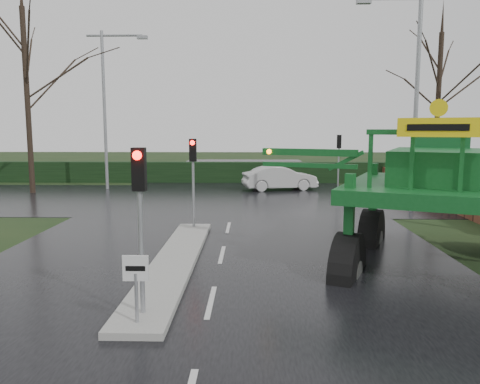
{
  "coord_description": "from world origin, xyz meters",
  "views": [
    {
      "loc": [
        0.9,
        -10.08,
        3.88
      ],
      "look_at": [
        0.56,
        3.88,
        2.0
      ],
      "focal_mm": 35.0,
      "sensor_mm": 36.0,
      "label": 1
    }
  ],
  "objects_px": {
    "traffic_signal_mid": "(193,164)",
    "traffic_signal_far": "(339,150)",
    "crop_sprayer": "(353,174)",
    "traffic_signal_near": "(140,195)",
    "street_light_left_far": "(109,96)",
    "keep_left_sign": "(136,278)",
    "street_light_right": "(410,83)",
    "white_sedan": "(280,190)"
  },
  "relations": [
    {
      "from": "traffic_signal_near",
      "to": "street_light_left_far",
      "type": "bearing_deg",
      "value": 108.17
    },
    {
      "from": "keep_left_sign",
      "to": "traffic_signal_far",
      "type": "xyz_separation_m",
      "value": [
        7.8,
        21.51,
        1.53
      ]
    },
    {
      "from": "crop_sprayer",
      "to": "white_sedan",
      "type": "relative_size",
      "value": 2.03
    },
    {
      "from": "traffic_signal_far",
      "to": "white_sedan",
      "type": "bearing_deg",
      "value": 4.33
    },
    {
      "from": "traffic_signal_near",
      "to": "traffic_signal_mid",
      "type": "relative_size",
      "value": 1.0
    },
    {
      "from": "keep_left_sign",
      "to": "crop_sprayer",
      "type": "bearing_deg",
      "value": 38.48
    },
    {
      "from": "traffic_signal_mid",
      "to": "crop_sprayer",
      "type": "height_order",
      "value": "crop_sprayer"
    },
    {
      "from": "street_light_right",
      "to": "street_light_left_far",
      "type": "relative_size",
      "value": 1.0
    },
    {
      "from": "traffic_signal_near",
      "to": "crop_sprayer",
      "type": "relative_size",
      "value": 0.37
    },
    {
      "from": "traffic_signal_near",
      "to": "traffic_signal_far",
      "type": "distance_m",
      "value": 22.42
    },
    {
      "from": "traffic_signal_far",
      "to": "street_light_right",
      "type": "xyz_separation_m",
      "value": [
        1.69,
        -8.01,
        3.4
      ]
    },
    {
      "from": "street_light_left_far",
      "to": "street_light_right",
      "type": "bearing_deg",
      "value": -26.02
    },
    {
      "from": "traffic_signal_mid",
      "to": "street_light_left_far",
      "type": "distance_m",
      "value": 14.68
    },
    {
      "from": "crop_sprayer",
      "to": "traffic_signal_near",
      "type": "bearing_deg",
      "value": -122.29
    },
    {
      "from": "keep_left_sign",
      "to": "street_light_right",
      "type": "bearing_deg",
      "value": 54.88
    },
    {
      "from": "keep_left_sign",
      "to": "street_light_left_far",
      "type": "bearing_deg",
      "value": 107.78
    },
    {
      "from": "traffic_signal_mid",
      "to": "white_sedan",
      "type": "bearing_deg",
      "value": 71.75
    },
    {
      "from": "traffic_signal_near",
      "to": "white_sedan",
      "type": "xyz_separation_m",
      "value": [
        4.03,
        20.73,
        -2.59
      ]
    },
    {
      "from": "traffic_signal_mid",
      "to": "traffic_signal_near",
      "type": "bearing_deg",
      "value": -90.0
    },
    {
      "from": "keep_left_sign",
      "to": "white_sedan",
      "type": "xyz_separation_m",
      "value": [
        4.03,
        21.22,
        -1.06
      ]
    },
    {
      "from": "traffic_signal_far",
      "to": "street_light_left_far",
      "type": "xyz_separation_m",
      "value": [
        -14.69,
        -0.01,
        3.4
      ]
    },
    {
      "from": "traffic_signal_mid",
      "to": "white_sedan",
      "type": "height_order",
      "value": "traffic_signal_mid"
    },
    {
      "from": "traffic_signal_mid",
      "to": "traffic_signal_far",
      "type": "height_order",
      "value": "same"
    },
    {
      "from": "traffic_signal_near",
      "to": "traffic_signal_mid",
      "type": "bearing_deg",
      "value": 90.0
    },
    {
      "from": "traffic_signal_far",
      "to": "street_light_right",
      "type": "relative_size",
      "value": 0.35
    },
    {
      "from": "traffic_signal_mid",
      "to": "traffic_signal_far",
      "type": "relative_size",
      "value": 1.0
    },
    {
      "from": "keep_left_sign",
      "to": "traffic_signal_far",
      "type": "bearing_deg",
      "value": 70.07
    },
    {
      "from": "street_light_right",
      "to": "crop_sprayer",
      "type": "xyz_separation_m",
      "value": [
        -4.59,
        -9.6,
        -3.29
      ]
    },
    {
      "from": "street_light_right",
      "to": "crop_sprayer",
      "type": "height_order",
      "value": "street_light_right"
    },
    {
      "from": "white_sedan",
      "to": "traffic_signal_far",
      "type": "bearing_deg",
      "value": -99.44
    },
    {
      "from": "street_light_right",
      "to": "street_light_left_far",
      "type": "bearing_deg",
      "value": 153.98
    },
    {
      "from": "traffic_signal_far",
      "to": "street_light_right",
      "type": "distance_m",
      "value": 8.86
    },
    {
      "from": "white_sedan",
      "to": "traffic_signal_near",
      "type": "bearing_deg",
      "value": 155.22
    },
    {
      "from": "traffic_signal_mid",
      "to": "street_light_left_far",
      "type": "xyz_separation_m",
      "value": [
        -6.89,
        12.51,
        3.4
      ]
    },
    {
      "from": "traffic_signal_near",
      "to": "crop_sprayer",
      "type": "bearing_deg",
      "value": 34.78
    },
    {
      "from": "street_light_left_far",
      "to": "crop_sprayer",
      "type": "height_order",
      "value": "street_light_left_far"
    },
    {
      "from": "traffic_signal_mid",
      "to": "crop_sprayer",
      "type": "distance_m",
      "value": 7.07
    },
    {
      "from": "traffic_signal_near",
      "to": "street_light_right",
      "type": "bearing_deg",
      "value": 53.87
    },
    {
      "from": "traffic_signal_far",
      "to": "crop_sprayer",
      "type": "relative_size",
      "value": 0.37
    },
    {
      "from": "traffic_signal_near",
      "to": "street_light_left_far",
      "type": "height_order",
      "value": "street_light_left_far"
    },
    {
      "from": "traffic_signal_mid",
      "to": "street_light_right",
      "type": "relative_size",
      "value": 0.35
    },
    {
      "from": "street_light_left_far",
      "to": "white_sedan",
      "type": "distance_m",
      "value": 12.47
    }
  ]
}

